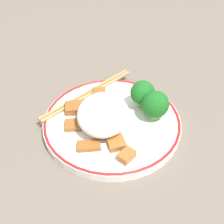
% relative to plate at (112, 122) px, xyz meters
% --- Properties ---
extents(ground_plane, '(3.00, 3.00, 0.00)m').
position_rel_plate_xyz_m(ground_plane, '(0.00, 0.00, -0.01)').
color(ground_plane, '#665B51').
extents(plate, '(0.25, 0.25, 0.02)m').
position_rel_plate_xyz_m(plate, '(0.00, 0.00, 0.00)').
color(plate, white).
rests_on(plate, ground_plane).
extents(rice_mound, '(0.11, 0.09, 0.05)m').
position_rel_plate_xyz_m(rice_mound, '(-0.01, 0.01, 0.03)').
color(rice_mound, white).
rests_on(rice_mound, plate).
extents(broccoli_back_left, '(0.05, 0.05, 0.06)m').
position_rel_plate_xyz_m(broccoli_back_left, '(0.01, -0.08, 0.04)').
color(broccoli_back_left, '#7FB756').
rests_on(broccoli_back_left, plate).
extents(broccoli_back_center, '(0.05, 0.05, 0.06)m').
position_rel_plate_xyz_m(broccoli_back_center, '(0.04, -0.05, 0.04)').
color(broccoli_back_center, '#7FB756').
rests_on(broccoli_back_center, plate).
extents(meat_near_front, '(0.03, 0.03, 0.01)m').
position_rel_plate_xyz_m(meat_near_front, '(0.07, 0.03, 0.01)').
color(meat_near_front, brown).
rests_on(meat_near_front, plate).
extents(meat_near_left, '(0.03, 0.04, 0.01)m').
position_rel_plate_xyz_m(meat_near_left, '(-0.07, 0.03, 0.01)').
color(meat_near_left, brown).
rests_on(meat_near_left, plate).
extents(meat_near_right, '(0.03, 0.04, 0.01)m').
position_rel_plate_xyz_m(meat_near_right, '(-0.02, 0.07, 0.01)').
color(meat_near_right, brown).
rests_on(meat_near_right, plate).
extents(meat_near_back, '(0.03, 0.03, 0.01)m').
position_rel_plate_xyz_m(meat_near_back, '(-0.09, -0.03, 0.01)').
color(meat_near_back, '#995B28').
rests_on(meat_near_back, plate).
extents(meat_on_rice_edge, '(0.04, 0.04, 0.01)m').
position_rel_plate_xyz_m(meat_on_rice_edge, '(0.02, 0.07, 0.01)').
color(meat_on_rice_edge, brown).
rests_on(meat_on_rice_edge, plate).
extents(meat_mid_left, '(0.04, 0.04, 0.01)m').
position_rel_plate_xyz_m(meat_mid_left, '(-0.06, -0.01, 0.01)').
color(meat_mid_left, '#995B28').
rests_on(meat_mid_left, plate).
extents(chopsticks, '(0.18, 0.16, 0.01)m').
position_rel_plate_xyz_m(chopsticks, '(0.07, 0.05, 0.01)').
color(chopsticks, '#AD8451').
rests_on(chopsticks, plate).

